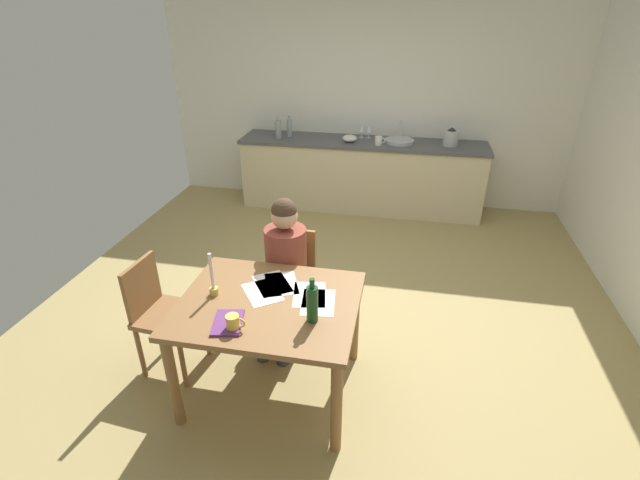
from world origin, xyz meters
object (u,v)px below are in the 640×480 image
Objects in this scene: dining_table at (269,315)px; chair_side_empty at (161,311)px; wine_glass_by_kettle at (362,129)px; bottle_vinegar at (289,128)px; wine_glass_near_sink at (369,129)px; sink_unit at (399,141)px; bottle_oil at (278,129)px; stovetop_kettle at (451,137)px; book_magazine at (228,323)px; person_seated at (283,265)px; mixing_bowl at (350,138)px; candlestick at (213,283)px; wine_bottle_on_table at (312,303)px; teacup_on_counter at (379,141)px; chair_at_table at (290,277)px; coffee_mug at (233,323)px.

dining_table is 1.32× the size of chair_side_empty.
wine_glass_by_kettle is at bearing 73.16° from chair_side_empty.
bottle_vinegar reaches higher than wine_glass_near_sink.
bottle_oil is (-1.53, -0.08, 0.09)m from sink_unit.
sink_unit is 0.52m from wine_glass_by_kettle.
stovetop_kettle is (2.14, 0.08, -0.02)m from bottle_oil.
book_magazine is 1.60× the size of wine_glass_by_kettle.
mixing_bowl is at bearing 87.21° from person_seated.
person_seated reaches higher than candlestick.
bottle_oil reaches higher than candlestick.
wine_bottle_on_table is at bearing 3.20° from book_magazine.
wine_glass_near_sink reaches higher than wine_bottle_on_table.
candlestick is 3.73m from stovetop_kettle.
dining_table is 3.23m from teacup_on_counter.
chair_at_table is 2.78× the size of candlestick.
wine_bottle_on_table is at bearing -10.42° from chair_side_empty.
dining_table is at bearing -5.34° from chair_side_empty.
bottle_oil is 1.04× the size of bottle_vinegar.
bottle_oil is 1.25× the size of stovetop_kettle.
book_magazine reaches higher than dining_table.
bottle_oil reaches higher than chair_at_table.
candlestick is 3.28m from teacup_on_counter.
chair_at_table is 3.24× the size of bottle_vinegar.
stovetop_kettle is 1.02m from wine_glass_near_sink.
sink_unit is at bearing 179.61° from stovetop_kettle.
wine_glass_by_kettle is (0.12, 0.22, 0.07)m from mixing_bowl.
sink_unit is 0.43m from wine_glass_near_sink.
person_seated is at bearing -92.79° from mixing_bowl.
bottle_vinegar is at bearing 104.33° from chair_at_table.
person_seated is 3.89× the size of candlestick.
dining_table is 7.49× the size of wine_glass_by_kettle.
mixing_bowl is (0.07, 3.27, 0.31)m from dining_table.
mixing_bowl is (0.80, -0.10, -0.07)m from bottle_vinegar.
person_seated is 7.76× the size of wine_glass_near_sink.
chair_at_table is at bearing -95.03° from wine_glass_by_kettle.
person_seated reaches higher than coffee_mug.
bottle_oil is at bearing -168.45° from wine_glass_near_sink.
person_seated is 2.95m from wine_glass_by_kettle.
person_seated is 0.94m from chair_side_empty.
mixing_bowl is (0.25, 3.53, 0.19)m from book_magazine.
wine_glass_by_kettle is 0.39m from teacup_on_counter.
book_magazine is at bearing -165.12° from wine_bottle_on_table.
sink_unit is (0.73, 2.63, 0.45)m from chair_at_table.
coffee_mug is 0.48× the size of book_magazine.
teacup_on_counter is at bearing 79.26° from person_seated.
chair_side_empty is 3.60m from wine_glass_by_kettle.
wine_bottle_on_table is at bearing -105.70° from stovetop_kettle.
wine_bottle_on_table reaches higher than teacup_on_counter.
chair_side_empty is 2.84× the size of candlestick.
wine_glass_near_sink reaches higher than chair_side_empty.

